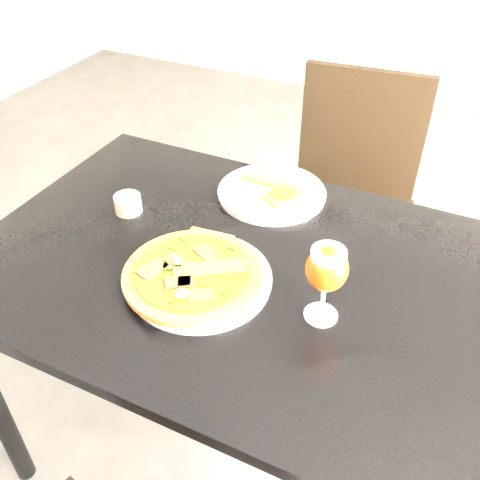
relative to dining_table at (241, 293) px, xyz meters
The scene contains 9 objects.
dining_table is the anchor object (origin of this frame).
chair_far 0.71m from the dining_table, 84.77° to the left, with size 0.46×0.46×0.92m.
plate_main 0.14m from the dining_table, 120.03° to the right, with size 0.30×0.30×0.02m, color white.
pizza 0.16m from the dining_table, 123.86° to the right, with size 0.29×0.29×0.03m.
plate_second 0.30m from the dining_table, 99.29° to the left, with size 0.28×0.28×0.01m, color white.
crust_scraps 0.30m from the dining_table, 95.93° to the left, with size 0.19×0.12×0.01m.
loose_crust 0.15m from the dining_table, 151.19° to the left, with size 0.11×0.02×0.01m, color olive.
sauce_cup 0.36m from the dining_table, 169.81° to the left, with size 0.07×0.07×0.04m.
beer_glass 0.31m from the dining_table, 19.45° to the right, with size 0.08×0.08×0.17m.
Camera 1 is at (0.48, -0.57, 1.52)m, focal length 40.00 mm.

